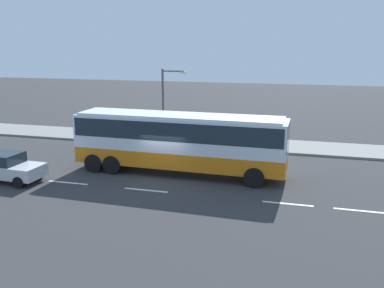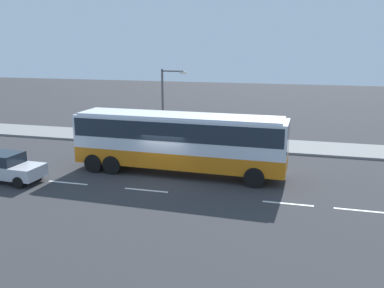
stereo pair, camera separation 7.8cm
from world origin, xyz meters
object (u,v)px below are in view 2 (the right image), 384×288
at_px(car_silver_hatch, 4,166).
at_px(pedestrian_near_curb, 267,132).
at_px(coach_bus, 179,137).
at_px(street_lamp, 166,100).

relative_size(car_silver_hatch, pedestrian_near_curb, 2.43).
distance_m(coach_bus, pedestrian_near_curb, 8.82).
height_order(car_silver_hatch, pedestrian_near_curb, pedestrian_near_curb).
bearing_deg(street_lamp, coach_bus, -65.85).
relative_size(coach_bus, car_silver_hatch, 2.87).
height_order(car_silver_hatch, street_lamp, street_lamp).
height_order(coach_bus, street_lamp, street_lamp).
xyz_separation_m(coach_bus, street_lamp, (-3.03, 6.75, 1.24)).
bearing_deg(street_lamp, pedestrian_near_curb, 5.87).
bearing_deg(coach_bus, street_lamp, 115.53).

